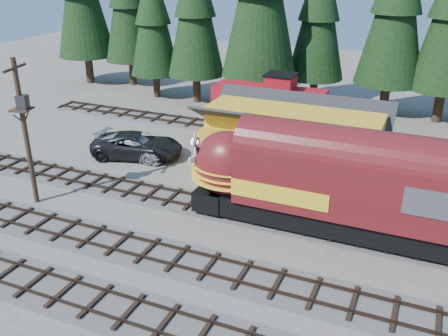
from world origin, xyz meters
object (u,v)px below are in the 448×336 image
at_px(utility_pole, 24,124).
at_px(pickup_truck_b, 133,146).
at_px(locomotive, 333,187).
at_px(caboose, 269,107).
at_px(depot, 292,136).
at_px(pickup_truck_a, 137,145).

xyz_separation_m(utility_pole, pickup_truck_b, (1.56, 8.87, -4.37)).
distance_m(locomotive, pickup_truck_b, 17.20).
distance_m(caboose, utility_pole, 20.33).
bearing_deg(pickup_truck_b, utility_pole, 171.47).
bearing_deg(caboose, locomotive, -59.20).
relative_size(locomotive, utility_pole, 1.92).
relative_size(locomotive, pickup_truck_b, 2.91).
bearing_deg(utility_pole, pickup_truck_b, 67.10).
bearing_deg(depot, locomotive, -57.33).
xyz_separation_m(depot, pickup_truck_a, (-11.81, -1.31, -2.00)).
height_order(locomotive, pickup_truck_a, locomotive).
relative_size(depot, pickup_truck_b, 2.10).
xyz_separation_m(depot, pickup_truck_b, (-12.14, -1.37, -2.08)).
height_order(caboose, utility_pole, utility_pole).
xyz_separation_m(locomotive, utility_pole, (-17.87, -3.74, 2.47)).
relative_size(locomotive, pickup_truck_a, 2.56).
bearing_deg(depot, pickup_truck_b, -173.55).
bearing_deg(caboose, pickup_truck_b, -131.90).
bearing_deg(pickup_truck_b, pickup_truck_a, -78.39).
relative_size(pickup_truck_a, pickup_truck_b, 1.13).
height_order(depot, caboose, depot).
bearing_deg(locomotive, pickup_truck_a, 162.02).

